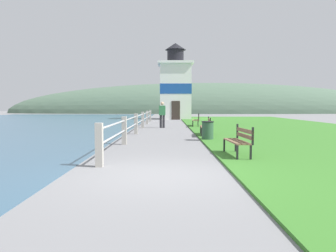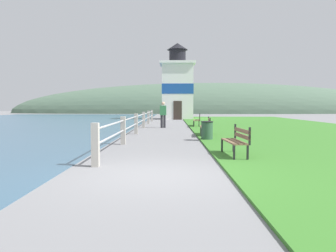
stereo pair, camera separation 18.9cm
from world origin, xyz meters
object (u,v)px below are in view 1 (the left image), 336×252
(lighthouse, at_px, (176,87))
(person_strolling, at_px, (163,114))
(park_bench_near, at_px, (240,139))
(trash_bin, at_px, (208,131))
(park_bench_midway, at_px, (207,125))
(park_bench_far, at_px, (197,119))

(lighthouse, xyz_separation_m, person_strolling, (-1.22, -14.35, -2.63))
(park_bench_near, distance_m, person_strolling, 12.92)
(park_bench_near, relative_size, trash_bin, 1.94)
(lighthouse, xyz_separation_m, trash_bin, (0.90, -22.41, -3.17))
(person_strolling, bearing_deg, trash_bin, -163.48)
(park_bench_midway, distance_m, park_bench_far, 7.08)
(lighthouse, distance_m, person_strolling, 14.64)
(lighthouse, bearing_deg, park_bench_midway, -86.89)
(park_bench_midway, distance_m, person_strolling, 6.37)
(park_bench_near, height_order, lighthouse, lighthouse)
(person_strolling, xyz_separation_m, trash_bin, (2.12, -8.06, -0.54))
(park_bench_near, bearing_deg, person_strolling, -82.12)
(park_bench_far, bearing_deg, park_bench_midway, 93.78)
(park_bench_near, bearing_deg, trash_bin, -88.55)
(park_bench_midway, bearing_deg, person_strolling, -64.08)
(park_bench_near, height_order, trash_bin, park_bench_near)
(lighthouse, height_order, person_strolling, lighthouse)
(park_bench_near, xyz_separation_m, park_bench_far, (-0.06, 13.83, 0.00))
(lighthouse, bearing_deg, park_bench_far, -84.68)
(park_bench_midway, bearing_deg, trash_bin, 89.18)
(trash_bin, bearing_deg, park_bench_midway, 84.67)
(park_bench_near, distance_m, lighthouse, 27.22)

